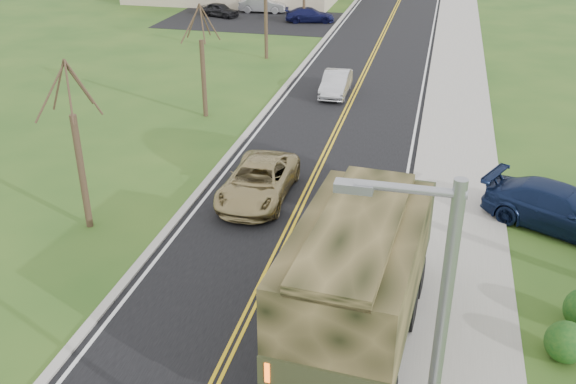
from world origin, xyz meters
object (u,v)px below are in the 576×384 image
(sedan_silver, at_px, (336,83))
(military_truck, at_px, (361,267))
(pickup_navy, at_px, (561,209))
(suv_champagne, at_px, (258,181))

(sedan_silver, bearing_deg, military_truck, -79.62)
(military_truck, bearing_deg, pickup_navy, 55.85)
(suv_champagne, bearing_deg, sedan_silver, 86.93)
(military_truck, xyz_separation_m, sedan_silver, (-4.21, 21.12, -1.65))
(military_truck, height_order, sedan_silver, military_truck)
(military_truck, distance_m, sedan_silver, 21.60)
(sedan_silver, height_order, pickup_navy, pickup_navy)
(sedan_silver, bearing_deg, pickup_navy, -53.42)
(pickup_navy, bearing_deg, suv_champagne, 116.76)
(suv_champagne, distance_m, sedan_silver, 13.62)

